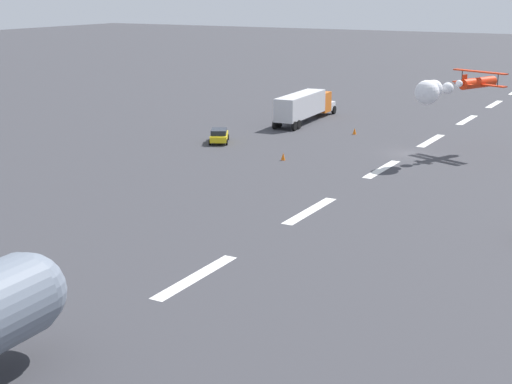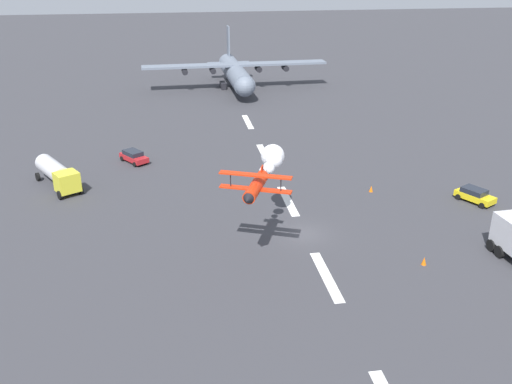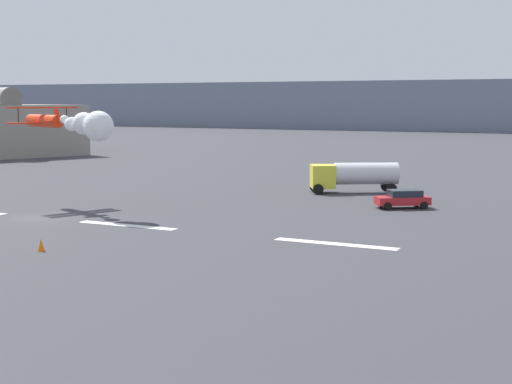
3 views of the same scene
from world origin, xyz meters
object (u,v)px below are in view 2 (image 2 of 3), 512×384
(followme_car_yellow, at_px, (475,195))
(traffic_cone_far, at_px, (371,189))
(airport_staff_sedan, at_px, (134,156))
(fuel_tanker_truck, at_px, (57,173))
(cargo_transport_plane, at_px, (236,73))
(stunt_biplane_red, at_px, (268,165))
(traffic_cone_near, at_px, (424,261))

(followme_car_yellow, height_order, traffic_cone_far, followme_car_yellow)
(traffic_cone_far, bearing_deg, airport_staff_sedan, 62.51)
(fuel_tanker_truck, height_order, airport_staff_sedan, fuel_tanker_truck)
(cargo_transport_plane, xyz_separation_m, stunt_biplane_red, (-61.27, 4.48, 3.70))
(traffic_cone_far, bearing_deg, fuel_tanker_truck, 78.99)
(stunt_biplane_red, relative_size, followme_car_yellow, 2.71)
(fuel_tanker_truck, height_order, followme_car_yellow, fuel_tanker_truck)
(traffic_cone_near, bearing_deg, airport_staff_sedan, 40.78)
(cargo_transport_plane, xyz_separation_m, fuel_tanker_truck, (-46.22, 26.47, -1.58))
(followme_car_yellow, relative_size, airport_staff_sedan, 0.98)
(fuel_tanker_truck, relative_size, traffic_cone_near, 11.22)
(cargo_transport_plane, xyz_separation_m, airport_staff_sedan, (-38.98, 18.22, -2.50))
(traffic_cone_near, relative_size, traffic_cone_far, 1.00)
(traffic_cone_near, distance_m, traffic_cone_far, 16.25)
(fuel_tanker_truck, relative_size, followme_car_yellow, 1.87)
(airport_staff_sedan, relative_size, traffic_cone_far, 6.13)
(traffic_cone_near, bearing_deg, cargo_transport_plane, 6.55)
(followme_car_yellow, distance_m, traffic_cone_near, 16.26)
(stunt_biplane_red, relative_size, traffic_cone_far, 16.26)
(stunt_biplane_red, xyz_separation_m, followme_car_yellow, (3.76, -23.59, -6.21))
(followme_car_yellow, bearing_deg, cargo_transport_plane, 18.38)
(stunt_biplane_red, height_order, followme_car_yellow, stunt_biplane_red)
(airport_staff_sedan, bearing_deg, traffic_cone_near, -139.22)
(cargo_transport_plane, distance_m, stunt_biplane_red, 61.55)
(followme_car_yellow, distance_m, traffic_cone_far, 11.10)
(airport_staff_sedan, bearing_deg, followme_car_yellow, -116.40)
(cargo_transport_plane, bearing_deg, traffic_cone_near, -173.45)
(followme_car_yellow, xyz_separation_m, traffic_cone_far, (4.41, 10.18, -0.44))
(cargo_transport_plane, height_order, followme_car_yellow, cargo_transport_plane)
(stunt_biplane_red, bearing_deg, cargo_transport_plane, -4.18)
(fuel_tanker_truck, distance_m, followme_car_yellow, 46.97)
(traffic_cone_near, bearing_deg, traffic_cone_far, -3.41)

